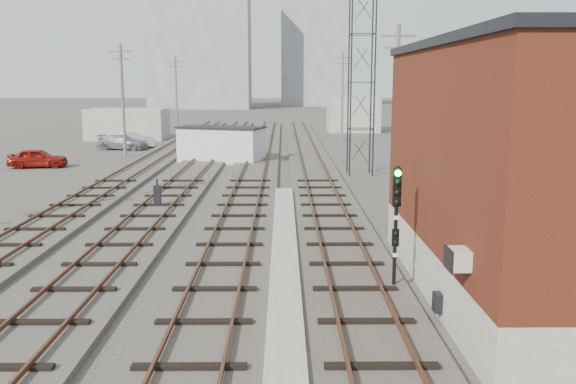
{
  "coord_description": "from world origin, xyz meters",
  "views": [
    {
      "loc": [
        0.46,
        -4.78,
        6.07
      ],
      "look_at": [
        0.63,
        16.45,
        2.2
      ],
      "focal_mm": 38.0,
      "sensor_mm": 36.0,
      "label": 1
    }
  ],
  "objects_px": {
    "site_trailer": "(221,144)",
    "car_silver": "(131,140)",
    "car_grey": "(122,142)",
    "signal_mast": "(396,221)",
    "car_red": "(38,158)",
    "switch_stand": "(157,196)"
  },
  "relations": [
    {
      "from": "site_trailer",
      "to": "car_silver",
      "type": "xyz_separation_m",
      "value": [
        -9.3,
        10.11,
        -0.64
      ]
    },
    {
      "from": "car_silver",
      "to": "site_trailer",
      "type": "bearing_deg",
      "value": -147.01
    },
    {
      "from": "site_trailer",
      "to": "car_grey",
      "type": "height_order",
      "value": "site_trailer"
    },
    {
      "from": "signal_mast",
      "to": "car_silver",
      "type": "distance_m",
      "value": 42.79
    },
    {
      "from": "site_trailer",
      "to": "car_grey",
      "type": "distance_m",
      "value": 13.1
    },
    {
      "from": "car_red",
      "to": "car_silver",
      "type": "distance_m",
      "value": 13.49
    },
    {
      "from": "signal_mast",
      "to": "car_red",
      "type": "xyz_separation_m",
      "value": [
        -20.7,
        26.09,
        -1.44
      ]
    },
    {
      "from": "switch_stand",
      "to": "car_grey",
      "type": "xyz_separation_m",
      "value": [
        -8.45,
        26.11,
        0.01
      ]
    },
    {
      "from": "car_red",
      "to": "signal_mast",
      "type": "bearing_deg",
      "value": -149.43
    },
    {
      "from": "switch_stand",
      "to": "car_silver",
      "type": "bearing_deg",
      "value": 103.01
    },
    {
      "from": "signal_mast",
      "to": "car_red",
      "type": "height_order",
      "value": "signal_mast"
    },
    {
      "from": "switch_stand",
      "to": "car_silver",
      "type": "height_order",
      "value": "switch_stand"
    },
    {
      "from": "signal_mast",
      "to": "car_red",
      "type": "distance_m",
      "value": 33.34
    },
    {
      "from": "signal_mast",
      "to": "switch_stand",
      "type": "relative_size",
      "value": 2.67
    },
    {
      "from": "switch_stand",
      "to": "car_red",
      "type": "distance_m",
      "value": 18.44
    },
    {
      "from": "site_trailer",
      "to": "car_silver",
      "type": "distance_m",
      "value": 13.75
    },
    {
      "from": "car_red",
      "to": "car_grey",
      "type": "height_order",
      "value": "car_red"
    },
    {
      "from": "car_silver",
      "to": "car_grey",
      "type": "bearing_deg",
      "value": 151.81
    },
    {
      "from": "signal_mast",
      "to": "switch_stand",
      "type": "distance_m",
      "value": 14.93
    },
    {
      "from": "car_silver",
      "to": "car_grey",
      "type": "distance_m",
      "value": 1.48
    },
    {
      "from": "site_trailer",
      "to": "car_grey",
      "type": "bearing_deg",
      "value": 157.22
    },
    {
      "from": "switch_stand",
      "to": "car_red",
      "type": "relative_size",
      "value": 0.34
    }
  ]
}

